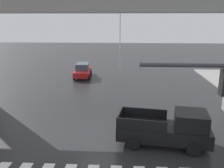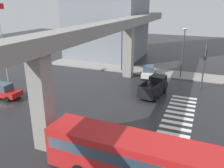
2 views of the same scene
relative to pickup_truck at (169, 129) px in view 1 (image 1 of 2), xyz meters
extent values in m
plane|color=#232326|center=(-3.97, 0.93, -0.99)|extent=(120.00, 120.00, 0.00)
cube|color=gray|center=(-3.97, 5.29, 6.97)|extent=(55.92, 2.03, 1.20)
cube|color=black|center=(-0.30, 0.05, -0.21)|extent=(5.33, 2.67, 0.80)
cube|color=black|center=(1.14, -0.18, 0.64)|extent=(1.95, 1.99, 0.90)
cube|color=#3F5160|center=(1.60, -0.25, 0.64)|extent=(0.36, 1.67, 0.77)
cube|color=black|center=(-1.29, 1.09, 0.49)|extent=(2.64, 0.51, 0.60)
cube|color=black|center=(-1.57, -0.64, 0.49)|extent=(2.64, 0.51, 0.60)
cube|color=black|center=(-2.77, 0.44, 0.49)|extent=(0.37, 1.74, 0.60)
cylinder|color=black|center=(1.41, 0.69, -0.61)|extent=(0.79, 0.40, 0.76)
cylinder|color=black|center=(1.12, -1.09, -0.61)|extent=(0.79, 0.40, 0.76)
cylinder|color=black|center=(-1.72, 1.18, -0.61)|extent=(0.79, 0.40, 0.76)
cylinder|color=black|center=(-2.00, -0.60, -0.61)|extent=(0.79, 0.40, 0.76)
cube|color=red|center=(-7.65, 16.14, -0.35)|extent=(1.98, 4.38, 0.64)
cube|color=#384756|center=(-7.66, 16.24, 0.35)|extent=(1.61, 2.31, 0.76)
cylinder|color=black|center=(-6.72, 14.86, -0.67)|extent=(0.27, 0.65, 0.64)
cylinder|color=black|center=(-8.45, 14.77, -0.67)|extent=(0.27, 0.65, 0.64)
cylinder|color=black|center=(-6.86, 17.52, -0.67)|extent=(0.27, 0.65, 0.64)
cylinder|color=black|center=(-8.58, 17.43, -0.67)|extent=(0.27, 0.65, 0.64)
cylinder|color=silver|center=(-3.15, 19.88, 4.32)|extent=(0.12, 0.12, 10.61)
camera|label=1|loc=(-2.55, -12.40, 5.94)|focal=38.29mm
camera|label=2|loc=(-26.50, -5.40, 9.69)|focal=37.77mm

